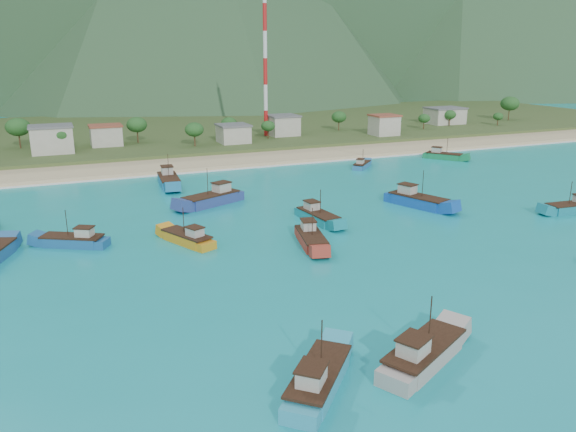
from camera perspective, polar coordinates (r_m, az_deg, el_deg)
name	(u,v)px	position (r m, az deg, el deg)	size (l,w,h in m)	color
ground	(287,286)	(67.88, -0.08, -7.10)	(600.00, 600.00, 0.00)	#0D8C92
beach	(162,167)	(141.12, -12.68, 4.92)	(400.00, 18.00, 1.20)	beige
land	(128,134)	(200.69, -15.95, 8.00)	(400.00, 110.00, 2.40)	#385123
surf_line	(170,174)	(131.97, -11.91, 4.19)	(400.00, 2.50, 0.08)	white
village	(161,133)	(165.54, -12.74, 8.20)	(219.02, 27.23, 7.44)	beige
vegetation	(142,132)	(164.15, -14.62, 8.22)	(278.50, 26.28, 9.31)	#235623
radio_tower	(265,58)	(176.79, -2.33, 15.73)	(1.20, 1.20, 47.07)	red
boat_3	(572,208)	(109.97, 26.89, 0.70)	(10.35, 3.89, 5.98)	teal
boat_5	(417,201)	(104.52, 12.98, 1.47)	(7.56, 12.72, 7.22)	#134EAF
boat_7	(188,239)	(83.46, -10.16, -2.33)	(6.62, 10.01, 5.73)	orange
boat_9	(212,199)	(103.94, -7.69, 1.67)	(12.82, 8.39, 7.33)	navy
boat_10	(318,217)	(92.83, 3.02, -0.14)	(4.13, 10.44, 6.01)	teal
boat_11	(74,242)	(86.78, -20.94, -2.45)	(9.94, 7.36, 5.79)	#1A5791
boat_13	(318,381)	(48.57, 3.09, -16.40)	(9.57, 10.06, 6.34)	#2E9DBD
boat_17	(443,156)	(153.06, 15.51, 5.86)	(8.49, 9.82, 5.96)	#137E48
boat_18	(169,181)	(120.40, -12.02, 3.47)	(4.64, 12.51, 7.24)	teal
boat_19	(423,355)	(53.27, 13.57, -13.60)	(11.62, 8.23, 6.71)	#A59D96
boat_21	(311,240)	(81.84, 2.34, -2.40)	(5.32, 10.80, 6.13)	#A93326
boat_23	(362,166)	(137.58, 7.52, 5.10)	(7.57, 7.48, 4.85)	teal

